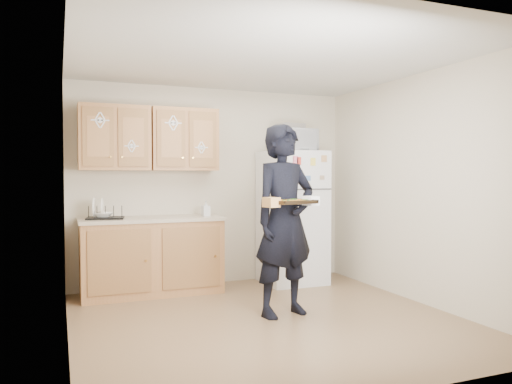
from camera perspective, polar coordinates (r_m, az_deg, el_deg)
floor at (r=4.96m, az=1.35°, el=-14.41°), size 3.60×3.60×0.00m
ceiling at (r=4.88m, az=1.38°, el=15.03°), size 3.60×3.60×0.00m
wall_back at (r=6.45m, az=-4.89°, el=0.66°), size 3.60×0.04×2.50m
wall_front at (r=3.18m, az=14.14°, el=-0.76°), size 3.60×0.04×2.50m
wall_left at (r=4.38m, az=-20.86°, el=-0.09°), size 0.04×3.60×2.50m
wall_right at (r=5.71m, az=18.25°, el=0.39°), size 0.04×3.60×2.50m
refrigerator at (r=6.47m, az=4.16°, el=-2.88°), size 0.75×0.70×1.70m
base_cabinet at (r=6.02m, az=-11.81°, el=-7.31°), size 1.60×0.60×0.86m
countertop at (r=5.97m, az=-11.84°, el=-3.04°), size 1.64×0.64×0.04m
upper_cab_left at (r=6.04m, az=-15.89°, el=5.96°), size 0.80×0.33×0.75m
upper_cab_right at (r=6.17m, az=-8.25°, el=5.93°), size 0.80×0.33×0.75m
cereal_box at (r=7.01m, az=7.12°, el=-8.20°), size 0.20×0.07×0.32m
person at (r=4.96m, az=3.30°, el=-3.21°), size 0.78×0.60×1.90m
baking_tray at (r=4.65m, az=4.08°, el=-1.21°), size 0.46×0.38×0.04m
pizza_front_left at (r=4.54m, az=3.67°, el=-1.09°), size 0.14×0.14×0.02m
pizza_front_right at (r=4.66m, az=5.52°, el=-1.01°), size 0.14×0.14×0.02m
pizza_back_left at (r=4.65m, az=2.64°, el=-1.01°), size 0.14×0.14×0.02m
pizza_back_right at (r=4.77m, az=4.47°, el=-0.94°), size 0.14×0.14×0.02m
pizza_center at (r=4.65m, az=4.08°, el=-1.01°), size 0.14×0.14×0.02m
microwave at (r=6.42m, az=4.45°, el=5.94°), size 0.54×0.39×0.28m
foil_pan at (r=6.44m, az=3.94°, el=7.50°), size 0.35×0.26×0.07m
dish_rack at (r=5.88m, az=-16.84°, el=-2.18°), size 0.45×0.37×0.16m
bowl at (r=5.88m, az=-17.05°, el=-2.51°), size 0.27×0.27×0.05m
soap_bottle at (r=6.01m, az=-5.77°, el=-1.89°), size 0.09×0.10×0.19m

